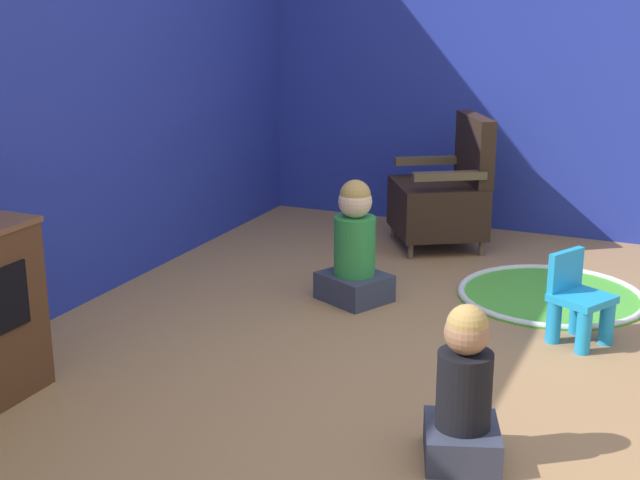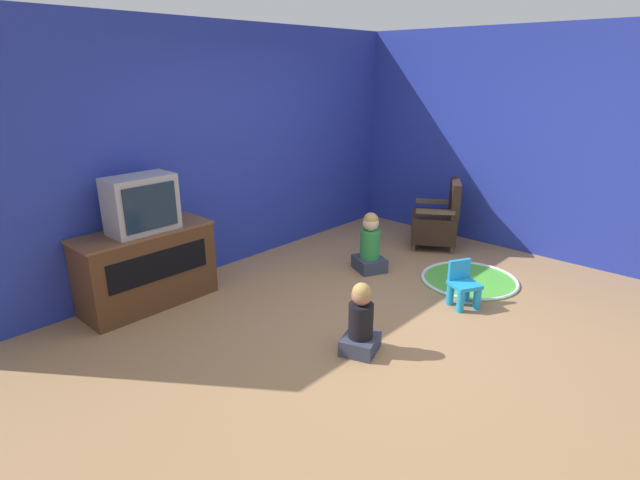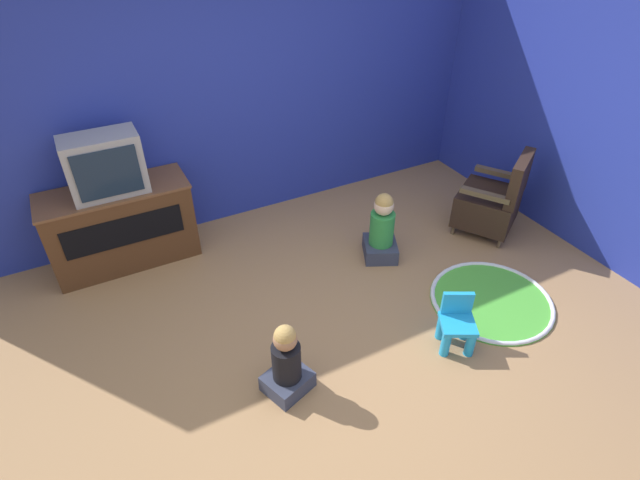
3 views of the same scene
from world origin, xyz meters
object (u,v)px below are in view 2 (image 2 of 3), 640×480
Objects in this scene: black_armchair at (437,221)px; yellow_kid_chair at (463,288)px; tv_cabinet at (147,266)px; television at (141,204)px; child_watching_center at (361,322)px; child_watching_left at (370,246)px.

black_armchair is 1.95× the size of yellow_kid_chair.
tv_cabinet reaches higher than yellow_kid_chair.
tv_cabinet is 3.06m from yellow_kid_chair.
tv_cabinet is 3.57m from black_armchair.
child_watching_center is at bearing -70.76° from television.
tv_cabinet reaches higher than child_watching_left.
black_armchair is 2.78m from child_watching_center.
television is 2.48m from child_watching_left.
yellow_kid_chair is at bearing -47.87° from television.
child_watching_center is at bearing -71.15° from tv_cabinet.
tv_cabinet is 2.19m from child_watching_center.
child_watching_left is (-1.21, 0.15, -0.05)m from black_armchair.
black_armchair is at bearing -71.37° from child_watching_left.
black_armchair is 1.22m from child_watching_left.
yellow_kid_chair is at bearing -159.77° from child_watching_left.
television reaches higher than tv_cabinet.
child_watching_left is at bearing 15.60° from child_watching_center.
child_watching_left is 1.75m from child_watching_center.
child_watching_left is (2.14, -1.07, -0.10)m from tv_cabinet.
tv_cabinet is 1.47× the size of black_armchair.
child_watching_center is at bearing -161.50° from yellow_kid_chair.
child_watching_center is (-1.44, -1.00, -0.03)m from child_watching_left.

